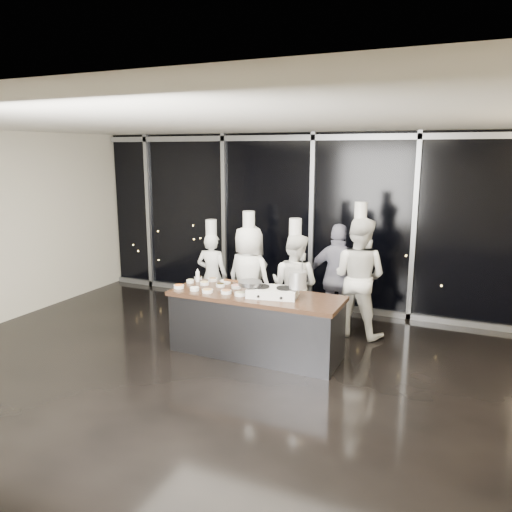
{
  "coord_description": "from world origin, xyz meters",
  "views": [
    {
      "loc": [
        2.76,
        -5.26,
        2.87
      ],
      "look_at": [
        -0.13,
        1.2,
        1.38
      ],
      "focal_mm": 35.0,
      "sensor_mm": 36.0,
      "label": 1
    }
  ],
  "objects": [
    {
      "name": "chef_center",
      "position": [
        0.24,
        1.84,
        0.83
      ],
      "size": [
        0.87,
        0.71,
        1.87
      ],
      "rotation": [
        0.0,
        0.0,
        3.02
      ],
      "color": "silver",
      "rests_on": "ground"
    },
    {
      "name": "room_shell",
      "position": [
        0.18,
        0.0,
        2.25
      ],
      "size": [
        9.02,
        7.02,
        3.21
      ],
      "color": "beige",
      "rests_on": "ground"
    },
    {
      "name": "chef_right",
      "position": [
        1.13,
        2.28,
        0.95
      ],
      "size": [
        1.02,
        0.85,
        2.12
      ],
      "rotation": [
        0.0,
        0.0,
        2.98
      ],
      "color": "silver",
      "rests_on": "ground"
    },
    {
      "name": "chef_far_left",
      "position": [
        -1.35,
        2.06,
        0.78
      ],
      "size": [
        0.58,
        0.41,
        1.73
      ],
      "rotation": [
        0.0,
        0.0,
        3.24
      ],
      "color": "silver",
      "rests_on": "ground"
    },
    {
      "name": "squeeze_bottle",
      "position": [
        -1.09,
        1.14,
        1.0
      ],
      "size": [
        0.06,
        0.06,
        0.21
      ],
      "color": "white",
      "rests_on": "demo_counter"
    },
    {
      "name": "demo_counter",
      "position": [
        0.0,
        0.9,
        0.45
      ],
      "size": [
        2.46,
        0.86,
        0.9
      ],
      "color": "#323237",
      "rests_on": "ground"
    },
    {
      "name": "prep_bowls",
      "position": [
        -0.63,
        0.95,
        0.93
      ],
      "size": [
        1.42,
        0.74,
        0.05
      ],
      "color": "silver",
      "rests_on": "demo_counter"
    },
    {
      "name": "ground",
      "position": [
        0.0,
        0.0,
        0.0
      ],
      "size": [
        9.0,
        9.0,
        0.0
      ],
      "primitive_type": "plane",
      "color": "black",
      "rests_on": "ground"
    },
    {
      "name": "chef_left",
      "position": [
        -0.52,
        1.78,
        0.87
      ],
      "size": [
        0.94,
        0.72,
        1.95
      ],
      "rotation": [
        0.0,
        0.0,
        2.92
      ],
      "color": "silver",
      "rests_on": "ground"
    },
    {
      "name": "window_wall",
      "position": [
        0.0,
        3.43,
        1.6
      ],
      "size": [
        8.9,
        0.11,
        3.2
      ],
      "color": "black",
      "rests_on": "ground"
    },
    {
      "name": "stove",
      "position": [
        0.26,
        0.89,
        0.96
      ],
      "size": [
        0.74,
        0.53,
        0.14
      ],
      "rotation": [
        0.0,
        0.0,
        0.18
      ],
      "color": "white",
      "rests_on": "demo_counter"
    },
    {
      "name": "guest",
      "position": [
        0.82,
        2.29,
        0.88
      ],
      "size": [
        1.04,
        0.46,
        1.76
      ],
      "rotation": [
        0.0,
        0.0,
        3.17
      ],
      "color": "#141437",
      "rests_on": "ground"
    },
    {
      "name": "frying_pan",
      "position": [
        -0.06,
        0.82,
        1.07
      ],
      "size": [
        0.6,
        0.39,
        0.06
      ],
      "rotation": [
        0.0,
        0.0,
        0.18
      ],
      "color": "gray",
      "rests_on": "stove"
    },
    {
      "name": "stock_pot",
      "position": [
        0.6,
        0.94,
        1.16
      ],
      "size": [
        0.28,
        0.28,
        0.24
      ],
      "primitive_type": "cylinder",
      "rotation": [
        0.0,
        0.0,
        0.18
      ],
      "color": "silver",
      "rests_on": "stove"
    }
  ]
}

